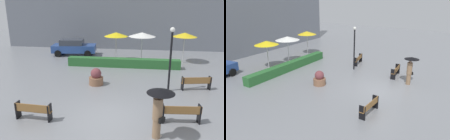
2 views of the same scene
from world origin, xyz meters
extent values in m
plane|color=gray|center=(0.00, 0.00, 0.00)|extent=(60.00, 60.00, 0.00)
cube|color=olive|center=(4.73, 4.07, 0.43)|extent=(1.80, 0.55, 0.04)
cube|color=olive|center=(4.76, 3.93, 0.64)|extent=(1.76, 0.36, 0.38)
cube|color=black|center=(3.92, 3.90, 0.41)|extent=(0.12, 0.34, 0.83)
cube|color=black|center=(5.56, 4.20, 0.41)|extent=(0.12, 0.34, 0.83)
cube|color=olive|center=(3.24, -0.07, 0.48)|extent=(1.73, 0.42, 0.04)
cube|color=olive|center=(3.25, -0.23, 0.67)|extent=(1.71, 0.18, 0.35)
cube|color=black|center=(2.44, -0.16, 0.42)|extent=(0.09, 0.38, 0.85)
cube|color=black|center=(4.03, -0.02, 0.42)|extent=(0.09, 0.38, 0.85)
cube|color=olive|center=(-3.35, -0.67, 0.42)|extent=(1.70, 0.37, 0.04)
cube|color=olive|center=(-3.36, -0.83, 0.63)|extent=(1.69, 0.14, 0.37)
cube|color=black|center=(-4.14, -0.65, 0.40)|extent=(0.08, 0.37, 0.81)
cube|color=black|center=(-2.57, -0.74, 0.40)|extent=(0.08, 0.37, 0.81)
cylinder|color=#8C6B4C|center=(2.11, -1.43, 0.41)|extent=(0.32, 0.32, 0.81)
cube|color=#B2A599|center=(2.15, -1.39, 0.04)|extent=(0.41, 0.41, 0.08)
cylinder|color=#8C6B4C|center=(2.11, -1.43, 1.25)|extent=(0.38, 0.38, 0.88)
sphere|color=tan|center=(2.11, -1.43, 1.79)|extent=(0.21, 0.21, 0.21)
cube|color=black|center=(2.28, -1.57, 0.86)|extent=(0.27, 0.27, 0.22)
cylinder|color=black|center=(2.18, -1.50, 1.57)|extent=(0.02, 0.02, 0.90)
cone|color=black|center=(2.18, -1.50, 2.02)|extent=(1.06, 1.06, 0.16)
cylinder|color=brown|center=(-1.44, 4.14, 0.25)|extent=(0.91, 0.91, 0.49)
sphere|color=brown|center=(-1.44, 4.14, 0.75)|extent=(0.69, 0.69, 0.69)
cylinder|color=black|center=(3.07, 3.64, 1.77)|extent=(0.12, 0.12, 3.54)
sphere|color=white|center=(3.07, 3.64, 3.66)|extent=(0.28, 0.28, 0.28)
cylinder|color=silver|center=(-0.87, 10.22, 1.19)|extent=(0.06, 0.06, 2.39)
cone|color=yellow|center=(-0.87, 10.22, 2.39)|extent=(2.06, 2.06, 0.35)
cylinder|color=silver|center=(1.37, 9.88, 1.23)|extent=(0.06, 0.06, 2.47)
cone|color=white|center=(1.37, 9.88, 2.47)|extent=(2.26, 2.26, 0.35)
cylinder|color=silver|center=(4.94, 10.46, 1.21)|extent=(0.06, 0.06, 2.43)
cone|color=yellow|center=(4.94, 10.46, 2.43)|extent=(2.02, 2.02, 0.35)
cube|color=#28602D|center=(-0.07, 8.40, 0.36)|extent=(9.03, 0.70, 0.71)
cube|color=slate|center=(0.00, 16.00, 5.15)|extent=(28.00, 1.20, 10.29)
cube|color=#28478C|center=(-5.23, 12.04, 0.67)|extent=(4.36, 2.18, 0.70)
cube|color=#333842|center=(-5.43, 12.02, 1.29)|extent=(2.36, 1.83, 0.55)
cylinder|color=black|center=(-3.90, 13.06, 0.32)|extent=(0.66, 0.29, 0.64)
cylinder|color=black|center=(-3.72, 11.32, 0.32)|extent=(0.66, 0.29, 0.64)
cylinder|color=black|center=(-6.74, 12.76, 0.32)|extent=(0.66, 0.29, 0.64)
cylinder|color=black|center=(-6.56, 11.02, 0.32)|extent=(0.66, 0.29, 0.64)
camera|label=1|loc=(1.43, -9.58, 5.26)|focal=36.92mm
camera|label=2|loc=(-13.41, -4.88, 6.29)|focal=34.81mm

